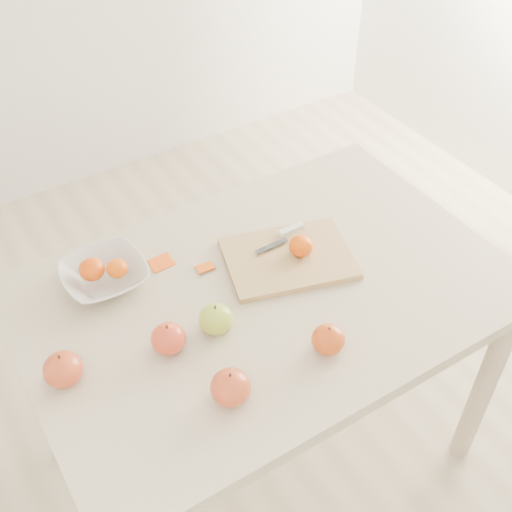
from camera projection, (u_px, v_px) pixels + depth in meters
ground at (264, 448)px, 2.10m from camera, size 3.50×3.50×0.00m
table at (266, 315)px, 1.66m from camera, size 1.20×0.80×0.75m
cutting_board at (288, 258)px, 1.66m from camera, size 0.37×0.32×0.02m
board_tangerine at (301, 246)px, 1.64m from camera, size 0.06×0.06×0.05m
fruit_bowl at (105, 275)px, 1.59m from camera, size 0.21×0.21×0.05m
bowl_tangerine_near at (92, 269)px, 1.57m from camera, size 0.06×0.06×0.06m
bowl_tangerine_far at (117, 268)px, 1.57m from camera, size 0.05×0.05×0.05m
orange_peel_a at (161, 264)px, 1.65m from camera, size 0.06×0.05×0.01m
orange_peel_b at (205, 268)px, 1.64m from camera, size 0.05×0.04×0.01m
paring_knife at (288, 232)px, 1.71m from camera, size 0.17×0.05×0.01m
apple_green at (216, 319)px, 1.47m from camera, size 0.08×0.08×0.07m
apple_red_d at (63, 369)px, 1.36m from camera, size 0.09×0.09×0.08m
apple_red_b at (168, 339)px, 1.42m from camera, size 0.08×0.08×0.07m
apple_red_e at (328, 339)px, 1.43m from camera, size 0.08×0.08×0.07m
apple_red_c at (231, 387)px, 1.33m from camera, size 0.09×0.09×0.08m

